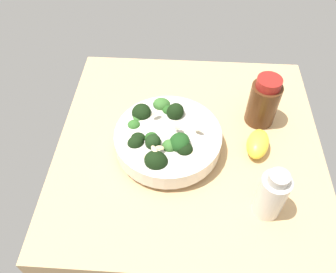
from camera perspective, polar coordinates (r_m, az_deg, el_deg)
The scene contains 5 objects.
ground_plane at distance 77.27cm, azimuth 3.49°, elevation -2.08°, with size 57.62×57.62×4.77cm, color tan.
bowl_of_broccoli at distance 71.52cm, azimuth -0.27°, elevation -0.21°, with size 22.41×22.28×8.50cm.
lemon_wedge at distance 74.83cm, azimuth 14.74°, elevation -1.19°, with size 7.77×4.61×4.07cm, color yellow.
bottle_tall at distance 64.32cm, azimuth 16.87°, elevation -9.26°, with size 5.26×5.26×11.44cm.
bottle_short at distance 78.51cm, azimuth 15.65°, elevation 5.63°, with size 6.64×6.64×12.19cm.
Camera 1 is at (47.50, -1.73, 58.54)cm, focal length 36.55 mm.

